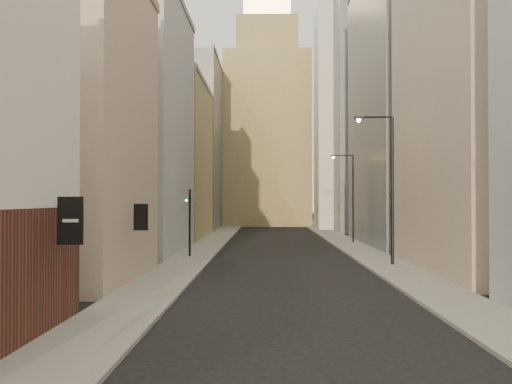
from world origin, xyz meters
The scene contains 14 objects.
sidewalk_left centered at (-6.50, 55.00, 0.07)m, with size 3.00×140.00×0.15m, color gray.
sidewalk_right centered at (6.50, 55.00, 0.07)m, with size 3.00×140.00×0.15m, color gray.
left_bldg_beige centered at (-12.00, 26.00, 8.00)m, with size 8.00×12.00×16.00m, color tan.
left_bldg_grey centered at (-12.00, 42.00, 10.00)m, with size 8.00×16.00×20.00m, color #A4A4A9.
left_bldg_tan centered at (-12.00, 60.00, 8.50)m, with size 8.00×18.00×17.00m, color #8B7C4F.
left_bldg_wingrid centered at (-12.00, 80.00, 12.00)m, with size 8.00×20.00×24.00m, color gray.
right_bldg_beige centered at (12.00, 30.00, 10.00)m, with size 8.00×16.00×20.00m, color tan.
right_bldg_wingrid centered at (12.00, 50.00, 13.00)m, with size 8.00×20.00×26.00m, color gray.
highrise centered at (18.00, 78.00, 25.66)m, with size 21.00×23.00×51.20m.
clock_tower centered at (-1.00, 92.00, 17.63)m, with size 14.00×14.00×44.90m.
white_tower centered at (10.00, 78.00, 18.61)m, with size 8.00×8.00×41.50m.
streetlamp_mid centered at (6.57, 32.61, 5.46)m, with size 2.51×0.26×9.57m.
streetlamp_far centered at (7.02, 51.58, 4.92)m, with size 2.25×0.52×8.61m.
traffic_light_left centered at (-6.73, 37.54, 3.59)m, with size 0.56×0.45×5.00m.
Camera 1 is at (-1.20, -3.65, 4.26)m, focal length 40.00 mm.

